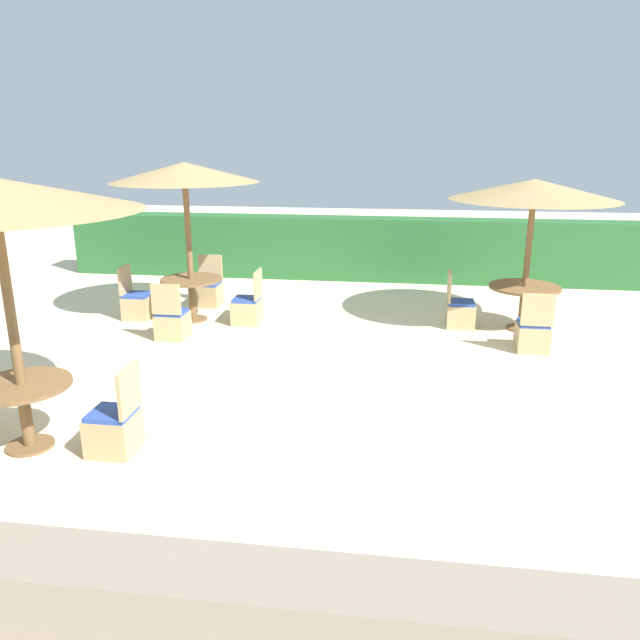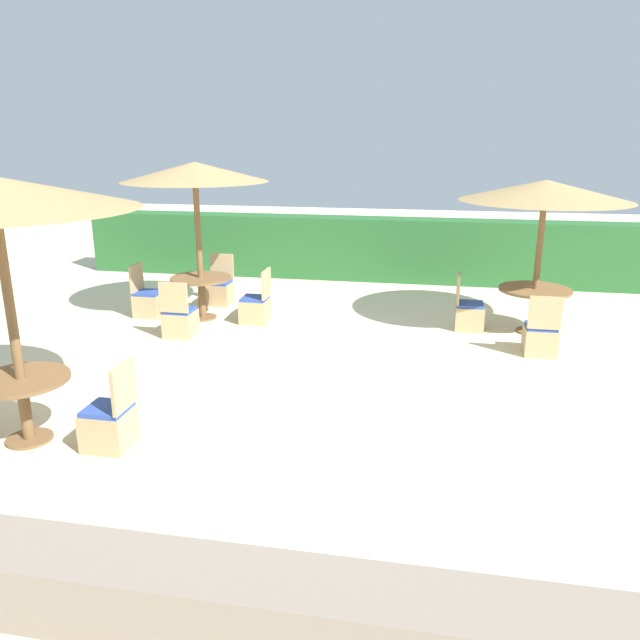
% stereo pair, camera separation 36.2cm
% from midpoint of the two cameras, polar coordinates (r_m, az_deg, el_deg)
% --- Properties ---
extents(ground_plane, '(40.00, 40.00, 0.00)m').
position_cam_midpoint_polar(ground_plane, '(7.54, 0.53, -7.88)').
color(ground_plane, beige).
extents(hedge_row, '(13.00, 0.70, 1.36)m').
position_cam_midpoint_polar(hedge_row, '(13.86, 5.59, 6.49)').
color(hedge_row, '#28602D').
rests_on(hedge_row, ground_plane).
extents(stone_border, '(10.00, 0.56, 0.49)m').
position_cam_midpoint_polar(stone_border, '(4.47, -8.35, -23.95)').
color(stone_border, gray).
rests_on(stone_border, ground_plane).
extents(parasol_back_right, '(2.62, 2.62, 2.45)m').
position_cam_midpoint_polar(parasol_back_right, '(10.43, 20.87, 10.95)').
color(parasol_back_right, brown).
rests_on(parasol_back_right, ground_plane).
extents(round_table_back_right, '(1.15, 1.15, 0.74)m').
position_cam_midpoint_polar(round_table_back_right, '(10.71, 19.94, 1.98)').
color(round_table_back_right, brown).
rests_on(round_table_back_right, ground_plane).
extents(patio_chair_back_right_west, '(0.46, 0.46, 0.93)m').
position_cam_midpoint_polar(patio_chair_back_right_west, '(10.66, 14.36, 0.56)').
color(patio_chair_back_right_west, tan).
rests_on(patio_chair_back_right_west, ground_plane).
extents(patio_chair_back_right_south, '(0.46, 0.46, 0.93)m').
position_cam_midpoint_polar(patio_chair_back_right_south, '(9.76, 20.51, -1.50)').
color(patio_chair_back_right_south, tan).
rests_on(patio_chair_back_right_south, ground_plane).
extents(round_table_front_left, '(0.98, 0.98, 0.71)m').
position_cam_midpoint_polar(round_table_front_left, '(7.16, -24.24, -6.11)').
color(round_table_front_left, brown).
rests_on(round_table_front_left, ground_plane).
extents(patio_chair_front_left_east, '(0.46, 0.46, 0.93)m').
position_cam_midpoint_polar(patio_chair_front_left_east, '(6.83, -17.18, -9.03)').
color(patio_chair_front_left_east, tan).
rests_on(patio_chair_front_left_east, ground_plane).
extents(parasol_back_left, '(2.44, 2.44, 2.68)m').
position_cam_midpoint_polar(parasol_back_left, '(10.71, -10.41, 13.10)').
color(parasol_back_left, brown).
rests_on(parasol_back_left, ground_plane).
extents(round_table_back_left, '(1.05, 1.05, 0.74)m').
position_cam_midpoint_polar(round_table_back_left, '(11.00, -9.89, 3.06)').
color(round_table_back_left, brown).
rests_on(round_table_back_left, ground_plane).
extents(patio_chair_back_left_west, '(0.46, 0.46, 0.93)m').
position_cam_midpoint_polar(patio_chair_back_left_west, '(11.43, -14.54, 1.64)').
color(patio_chair_back_left_west, tan).
rests_on(patio_chair_back_left_west, ground_plane).
extents(patio_chair_back_left_east, '(0.46, 0.46, 0.93)m').
position_cam_midpoint_polar(patio_chair_back_left_east, '(10.72, -4.91, 1.14)').
color(patio_chair_back_left_east, tan).
rests_on(patio_chair_back_left_east, ground_plane).
extents(patio_chair_back_left_south, '(0.46, 0.46, 0.93)m').
position_cam_midpoint_polar(patio_chair_back_left_south, '(10.17, -11.69, -0.04)').
color(patio_chair_back_left_south, tan).
rests_on(patio_chair_back_left_south, ground_plane).
extents(patio_chair_back_left_north, '(0.46, 0.46, 0.93)m').
position_cam_midpoint_polar(patio_chair_back_left_north, '(11.97, -8.33, 2.69)').
color(patio_chair_back_left_north, tan).
rests_on(patio_chair_back_left_north, ground_plane).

